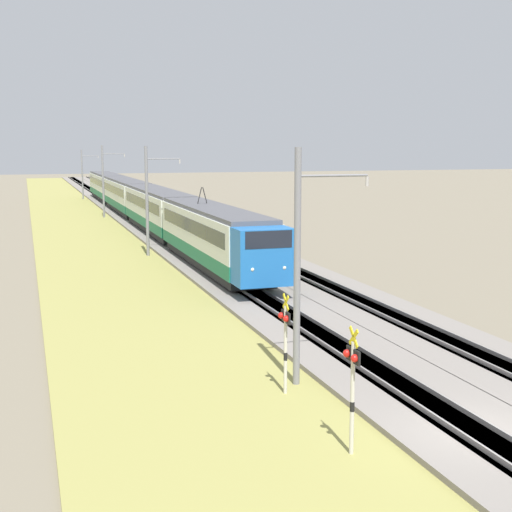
% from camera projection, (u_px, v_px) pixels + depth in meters
% --- Properties ---
extents(ground_plane, '(400.00, 400.00, 0.00)m').
position_uv_depth(ground_plane, '(475.00, 443.00, 18.94)').
color(ground_plane, '#7A705B').
extents(ballast_main, '(240.00, 4.40, 0.30)m').
position_uv_depth(ballast_main, '(153.00, 230.00, 65.94)').
color(ballast_main, gray).
rests_on(ballast_main, ground).
extents(ballast_adjacent, '(240.00, 4.40, 0.30)m').
position_uv_depth(ballast_adjacent, '(199.00, 229.00, 67.26)').
color(ballast_adjacent, gray).
rests_on(ballast_adjacent, ground).
extents(track_main, '(240.00, 1.57, 0.45)m').
position_uv_depth(track_main, '(153.00, 230.00, 65.93)').
color(track_main, '#4C4238').
rests_on(track_main, ground).
extents(track_adjacent, '(240.00, 1.57, 0.45)m').
position_uv_depth(track_adjacent, '(199.00, 229.00, 67.26)').
color(track_adjacent, '#4C4238').
rests_on(track_adjacent, ground).
extents(grass_verge, '(240.00, 9.90, 0.12)m').
position_uv_depth(grass_verge, '(90.00, 234.00, 64.21)').
color(grass_verge, '#99934C').
rests_on(grass_verge, ground).
extents(passenger_train, '(81.03, 3.00, 5.18)m').
position_uv_depth(passenger_train, '(139.00, 200.00, 72.75)').
color(passenger_train, blue).
rests_on(passenger_train, ground).
extents(crossing_signal_near, '(0.70, 0.23, 3.40)m').
position_uv_depth(crossing_signal_near, '(352.00, 379.00, 17.70)').
color(crossing_signal_near, beige).
rests_on(crossing_signal_near, ground).
extents(crossing_signal_aux, '(0.70, 0.23, 3.30)m').
position_uv_depth(crossing_signal_aux, '(285.00, 335.00, 22.12)').
color(crossing_signal_aux, beige).
rests_on(crossing_signal_aux, ground).
extents(catenary_mast_near, '(0.22, 2.56, 7.79)m').
position_uv_depth(catenary_mast_near, '(299.00, 266.00, 22.73)').
color(catenary_mast_near, slate).
rests_on(catenary_mast_near, ground).
extents(catenary_mast_mid, '(0.22, 2.56, 7.87)m').
position_uv_depth(catenary_mast_mid, '(148.00, 200.00, 50.27)').
color(catenary_mast_mid, slate).
rests_on(catenary_mast_mid, ground).
extents(catenary_mast_far, '(0.22, 2.56, 7.97)m').
position_uv_depth(catenary_mast_far, '(104.00, 181.00, 77.80)').
color(catenary_mast_far, slate).
rests_on(catenary_mast_far, ground).
extents(catenary_mast_distant, '(0.22, 2.56, 7.41)m').
position_uv_depth(catenary_mast_distant, '(83.00, 174.00, 105.39)').
color(catenary_mast_distant, slate).
rests_on(catenary_mast_distant, ground).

